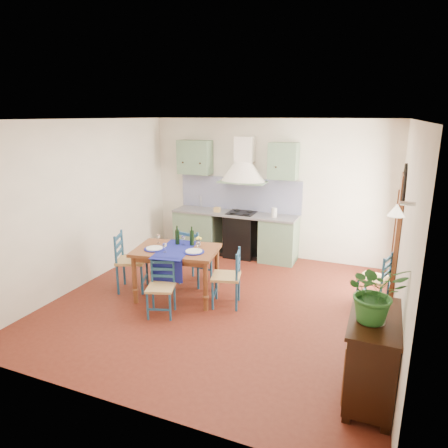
% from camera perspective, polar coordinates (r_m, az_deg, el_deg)
% --- Properties ---
extents(floor, '(5.00, 5.00, 0.00)m').
position_cam_1_polar(floor, '(6.40, -0.49, -11.22)').
color(floor, '#4C1910').
rests_on(floor, ground).
extents(back_wall, '(5.00, 0.96, 2.80)m').
position_cam_1_polar(back_wall, '(8.23, 2.64, 2.61)').
color(back_wall, beige).
rests_on(back_wall, ground).
extents(right_wall, '(0.26, 5.00, 2.80)m').
position_cam_1_polar(right_wall, '(5.77, 24.17, -1.35)').
color(right_wall, beige).
rests_on(right_wall, ground).
extents(left_wall, '(0.04, 5.00, 2.80)m').
position_cam_1_polar(left_wall, '(7.23, -19.15, 2.82)').
color(left_wall, beige).
rests_on(left_wall, ground).
extents(ceiling, '(5.00, 5.00, 0.01)m').
position_cam_1_polar(ceiling, '(5.73, -0.55, 14.78)').
color(ceiling, white).
rests_on(ceiling, back_wall).
extents(dining_table, '(1.42, 1.10, 1.14)m').
position_cam_1_polar(dining_table, '(6.37, -6.80, -4.35)').
color(dining_table, brown).
rests_on(dining_table, ground).
extents(chair_near, '(0.48, 0.48, 0.82)m').
position_cam_1_polar(chair_near, '(5.97, -8.96, -8.93)').
color(chair_near, navy).
rests_on(chair_near, ground).
extents(chair_far, '(0.54, 0.54, 1.00)m').
position_cam_1_polar(chair_far, '(6.93, -4.33, -4.47)').
color(chair_far, navy).
rests_on(chair_far, ground).
extents(chair_left, '(0.60, 0.60, 1.00)m').
position_cam_1_polar(chair_left, '(6.85, -13.33, -5.13)').
color(chair_left, navy).
rests_on(chair_left, ground).
extents(chair_right, '(0.51, 0.51, 0.90)m').
position_cam_1_polar(chair_right, '(6.14, 0.59, -7.59)').
color(chair_right, navy).
rests_on(chair_right, ground).
extents(chair_spare, '(0.51, 0.51, 0.87)m').
position_cam_1_polar(chair_spare, '(6.53, 20.89, -7.38)').
color(chair_spare, navy).
rests_on(chair_spare, ground).
extents(sideboard, '(0.50, 1.05, 0.94)m').
position_cam_1_polar(sideboard, '(4.52, 20.34, -17.05)').
color(sideboard, black).
rests_on(sideboard, ground).
extents(potted_plant, '(0.67, 0.63, 0.61)m').
position_cam_1_polar(potted_plant, '(4.09, 20.82, -9.08)').
color(potted_plant, '#245C24').
rests_on(potted_plant, sideboard).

